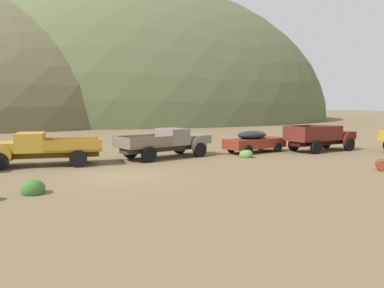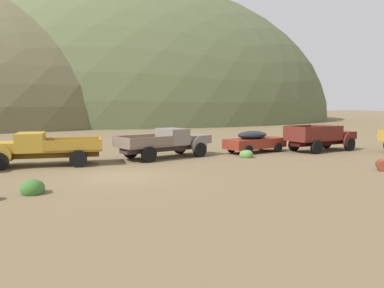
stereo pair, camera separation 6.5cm
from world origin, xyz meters
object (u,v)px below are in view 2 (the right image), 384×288
(car_rust_red, at_px, (256,141))
(truck_oxblood, at_px, (325,137))
(truck_mustard, at_px, (33,148))
(oil_drum_tipped, at_px, (382,165))
(truck_primer_gray, at_px, (171,142))

(car_rust_red, distance_m, truck_oxblood, 5.41)
(truck_mustard, distance_m, car_rust_red, 15.04)
(truck_mustard, distance_m, oil_drum_tipped, 19.07)
(truck_primer_gray, xyz_separation_m, truck_oxblood, (11.89, -0.42, 0.01))
(car_rust_red, height_order, oil_drum_tipped, car_rust_red)
(truck_oxblood, height_order, oil_drum_tipped, truck_oxblood)
(truck_mustard, height_order, truck_primer_gray, same)
(car_rust_red, xyz_separation_m, oil_drum_tipped, (2.40, -9.21, -0.53))
(oil_drum_tipped, bearing_deg, truck_oxblood, 70.64)
(truck_mustard, bearing_deg, truck_primer_gray, -168.64)
(car_rust_red, bearing_deg, oil_drum_tipped, -91.35)
(truck_primer_gray, distance_m, oil_drum_tipped, 12.56)
(truck_primer_gray, bearing_deg, truck_oxblood, -20.00)
(truck_primer_gray, height_order, oil_drum_tipped, truck_primer_gray)
(truck_primer_gray, bearing_deg, truck_mustard, 168.58)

